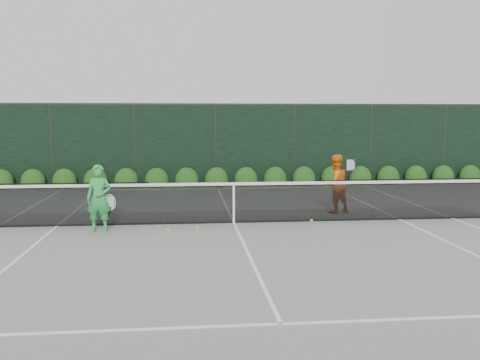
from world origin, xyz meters
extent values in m
plane|color=gray|center=(0.00, 0.00, 0.00)|extent=(80.00, 80.00, 0.00)
cube|color=black|center=(-4.20, 0.00, 0.51)|extent=(4.40, 0.01, 1.02)
cube|color=black|center=(0.00, 0.00, 0.48)|extent=(4.00, 0.01, 0.96)
cube|color=black|center=(4.20, 0.00, 0.51)|extent=(4.40, 0.01, 1.02)
cube|color=white|center=(0.00, 0.00, 0.94)|extent=(12.80, 0.03, 0.07)
cube|color=black|center=(0.00, 0.00, 0.02)|extent=(12.80, 0.02, 0.04)
cube|color=white|center=(0.00, 0.00, 0.46)|extent=(0.05, 0.03, 0.91)
imported|color=green|center=(-3.04, -0.70, 0.74)|extent=(0.56, 0.39, 1.49)
torus|color=beige|center=(-2.84, -0.60, 0.63)|extent=(0.30, 0.11, 0.30)
cylinder|color=black|center=(-2.84, -0.60, 0.39)|extent=(0.10, 0.03, 0.30)
imported|color=orange|center=(2.80, 1.15, 0.77)|extent=(0.91, 0.81, 1.55)
torus|color=black|center=(3.15, 0.95, 1.29)|extent=(0.27, 0.19, 0.30)
cylinder|color=black|center=(3.15, 0.95, 1.05)|extent=(0.10, 0.03, 0.30)
cube|color=white|center=(5.49, 0.00, 0.01)|extent=(0.06, 23.77, 0.01)
cube|color=white|center=(-4.12, 0.00, 0.01)|extent=(0.06, 23.77, 0.01)
cube|color=white|center=(4.12, 0.00, 0.01)|extent=(0.06, 23.77, 0.01)
cube|color=white|center=(0.00, 11.88, 0.01)|extent=(11.03, 0.06, 0.01)
cube|color=white|center=(0.00, 6.40, 0.01)|extent=(8.23, 0.06, 0.01)
cube|color=white|center=(0.00, -6.40, 0.01)|extent=(8.23, 0.06, 0.01)
cube|color=white|center=(0.00, 0.00, 0.01)|extent=(0.06, 12.80, 0.01)
cube|color=black|center=(0.00, 7.50, 1.50)|extent=(32.00, 0.06, 3.00)
cube|color=#262826|center=(0.00, 7.50, 3.03)|extent=(32.00, 0.06, 0.06)
cylinder|color=#262826|center=(-6.00, 7.50, 1.50)|extent=(0.08, 0.08, 3.00)
cylinder|color=#262826|center=(-3.00, 7.50, 1.50)|extent=(0.08, 0.08, 3.00)
cylinder|color=#262826|center=(0.00, 7.50, 1.50)|extent=(0.08, 0.08, 3.00)
cylinder|color=#262826|center=(3.00, 7.50, 1.50)|extent=(0.08, 0.08, 3.00)
cylinder|color=#262826|center=(6.00, 7.50, 1.50)|extent=(0.08, 0.08, 3.00)
cylinder|color=#262826|center=(9.00, 7.50, 1.50)|extent=(0.08, 0.08, 3.00)
ellipsoid|color=#10370F|center=(-7.70, 7.15, 0.23)|extent=(0.86, 0.65, 0.94)
ellipsoid|color=#10370F|center=(-6.60, 7.15, 0.23)|extent=(0.86, 0.65, 0.94)
ellipsoid|color=#10370F|center=(-5.50, 7.15, 0.23)|extent=(0.86, 0.65, 0.94)
ellipsoid|color=#10370F|center=(-4.40, 7.15, 0.23)|extent=(0.86, 0.65, 0.94)
ellipsoid|color=#10370F|center=(-3.30, 7.15, 0.23)|extent=(0.86, 0.65, 0.94)
ellipsoid|color=#10370F|center=(-2.20, 7.15, 0.23)|extent=(0.86, 0.65, 0.94)
ellipsoid|color=#10370F|center=(-1.10, 7.15, 0.23)|extent=(0.86, 0.65, 0.94)
ellipsoid|color=#10370F|center=(0.00, 7.15, 0.23)|extent=(0.86, 0.65, 0.94)
ellipsoid|color=#10370F|center=(1.10, 7.15, 0.23)|extent=(0.86, 0.65, 0.94)
ellipsoid|color=#10370F|center=(2.20, 7.15, 0.23)|extent=(0.86, 0.65, 0.94)
ellipsoid|color=#10370F|center=(3.30, 7.15, 0.23)|extent=(0.86, 0.65, 0.94)
ellipsoid|color=#10370F|center=(4.40, 7.15, 0.23)|extent=(0.86, 0.65, 0.94)
ellipsoid|color=#10370F|center=(5.50, 7.15, 0.23)|extent=(0.86, 0.65, 0.94)
ellipsoid|color=#10370F|center=(6.60, 7.15, 0.23)|extent=(0.86, 0.65, 0.94)
ellipsoid|color=#10370F|center=(7.70, 7.15, 0.23)|extent=(0.86, 0.65, 0.94)
ellipsoid|color=#10370F|center=(8.80, 7.15, 0.23)|extent=(0.86, 0.65, 0.94)
ellipsoid|color=#10370F|center=(9.90, 7.15, 0.23)|extent=(0.86, 0.65, 0.94)
sphere|color=#DFF536|center=(-0.89, -0.64, 0.03)|extent=(0.07, 0.07, 0.07)
sphere|color=#DFF536|center=(1.88, -0.08, 0.03)|extent=(0.07, 0.07, 0.07)
sphere|color=#DFF536|center=(-1.58, 0.74, 0.03)|extent=(0.07, 0.07, 0.07)
sphere|color=#DFF536|center=(-1.54, -0.87, 0.03)|extent=(0.07, 0.07, 0.07)
camera|label=1|loc=(-1.12, -12.55, 2.47)|focal=40.00mm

